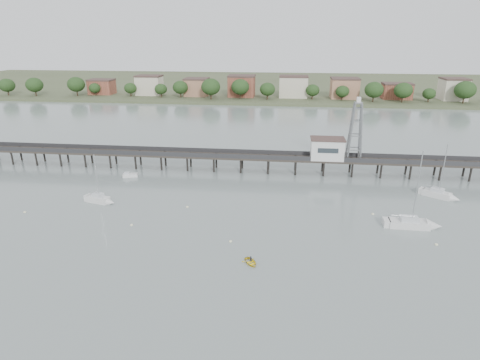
# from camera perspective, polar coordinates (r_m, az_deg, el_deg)

# --- Properties ---
(ground_plane) EXTENTS (500.00, 500.00, 0.00)m
(ground_plane) POSITION_cam_1_polar(r_m,az_deg,el_deg) (53.06, -11.37, -19.71)
(ground_plane) COLOR slate
(ground_plane) RESTS_ON ground
(pier) EXTENTS (150.00, 5.00, 5.50)m
(pier) POSITION_cam_1_polar(r_m,az_deg,el_deg) (103.88, -1.69, 3.39)
(pier) COLOR #2D2823
(pier) RESTS_ON ground
(pier_building) EXTENTS (8.40, 5.40, 5.30)m
(pier_building) POSITION_cam_1_polar(r_m,az_deg,el_deg) (102.66, 12.28, 4.40)
(pier_building) COLOR silver
(pier_building) RESTS_ON ground
(lattice_tower) EXTENTS (3.20, 3.20, 15.50)m
(lattice_tower) POSITION_cam_1_polar(r_m,az_deg,el_deg) (102.47, 16.10, 6.61)
(lattice_tower) COLOR slate
(lattice_tower) RESTS_ON ground
(sailboat_e) EXTENTS (7.57, 6.14, 12.69)m
(sailboat_e) POSITION_cam_1_polar(r_m,az_deg,el_deg) (97.42, 26.84, -1.97)
(sailboat_e) COLOR silver
(sailboat_e) RESTS_ON ground
(sailboat_b) EXTENTS (6.85, 3.57, 11.03)m
(sailboat_b) POSITION_cam_1_polar(r_m,az_deg,el_deg) (89.46, -19.07, -2.70)
(sailboat_b) COLOR silver
(sailboat_b) RESTS_ON ground
(sailboat_d) EXTENTS (9.55, 2.97, 15.56)m
(sailboat_d) POSITION_cam_1_polar(r_m,az_deg,el_deg) (81.08, 23.98, -5.79)
(sailboat_d) COLOR silver
(sailboat_d) RESTS_ON ground
(white_tender) EXTENTS (3.82, 2.37, 1.38)m
(white_tender) POSITION_cam_1_polar(r_m,az_deg,el_deg) (103.62, -15.39, 0.66)
(white_tender) COLOR silver
(white_tender) RESTS_ON ground
(yellow_dinghy) EXTENTS (2.18, 1.65, 3.03)m
(yellow_dinghy) POSITION_cam_1_polar(r_m,az_deg,el_deg) (63.72, 1.53, -11.77)
(yellow_dinghy) COLOR yellow
(yellow_dinghy) RESTS_ON ground
(dinghy_occupant) EXTENTS (0.40, 1.05, 0.25)m
(dinghy_occupant) POSITION_cam_1_polar(r_m,az_deg,el_deg) (63.72, 1.53, -11.77)
(dinghy_occupant) COLOR black
(dinghy_occupant) RESTS_ON ground
(mooring_buoys) EXTENTS (77.90, 14.82, 0.39)m
(mooring_buoys) POSITION_cam_1_polar(r_m,az_deg,el_deg) (76.00, -2.04, -6.12)
(mooring_buoys) COLOR #F8F6C1
(mooring_buoys) RESTS_ON ground
(far_shore) EXTENTS (500.00, 170.00, 10.40)m
(far_shore) POSITION_cam_1_polar(r_m,az_deg,el_deg) (280.31, 3.70, 13.36)
(far_shore) COLOR #475133
(far_shore) RESTS_ON ground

